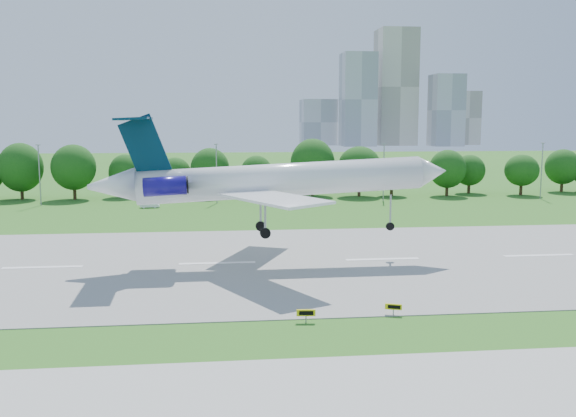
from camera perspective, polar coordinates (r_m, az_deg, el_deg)
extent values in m
plane|color=#2B661A|center=(56.03, 14.96, -9.87)|extent=(600.00, 600.00, 0.00)
cube|color=gray|center=(79.04, 8.40, -4.51)|extent=(400.00, 45.00, 0.08)
cylinder|color=#382314|center=(148.02, -22.02, 1.41)|extent=(0.70, 0.70, 3.60)
sphere|color=#104010|center=(147.64, -22.11, 3.10)|extent=(8.40, 8.40, 8.40)
cylinder|color=#382314|center=(142.46, -6.34, 1.70)|extent=(0.70, 0.70, 3.60)
sphere|color=#104010|center=(142.07, -6.36, 3.47)|extent=(8.40, 8.40, 8.40)
cylinder|color=#382314|center=(147.92, 9.36, 1.87)|extent=(0.70, 0.70, 3.60)
sphere|color=#104010|center=(147.54, 9.40, 3.57)|extent=(8.40, 8.40, 8.40)
cylinder|color=#382314|center=(163.29, 23.01, 1.90)|extent=(0.70, 0.70, 3.60)
sphere|color=#104010|center=(162.95, 23.09, 3.44)|extent=(8.40, 8.40, 8.40)
cylinder|color=gray|center=(136.72, -21.21, 2.74)|extent=(0.24, 0.24, 12.00)
cube|color=gray|center=(136.37, -21.34, 5.29)|extent=(0.90, 0.25, 0.18)
cylinder|color=gray|center=(132.11, -6.36, 3.06)|extent=(0.24, 0.24, 12.00)
cube|color=gray|center=(131.76, -6.40, 5.70)|extent=(0.90, 0.25, 0.18)
cylinder|color=gray|center=(136.62, 8.50, 3.17)|extent=(0.24, 0.24, 12.00)
cube|color=gray|center=(136.28, 8.55, 5.73)|extent=(0.90, 0.25, 0.18)
cylinder|color=gray|center=(149.42, 21.61, 3.10)|extent=(0.24, 0.24, 12.00)
cube|color=gray|center=(149.11, 21.73, 5.44)|extent=(0.90, 0.25, 0.18)
cube|color=#B2B2B7|center=(440.24, 6.23, 9.57)|extent=(22.00, 22.00, 62.00)
cube|color=beige|center=(462.45, 9.53, 10.54)|extent=(26.00, 26.00, 80.00)
cube|color=#B2B2B7|center=(452.07, 13.89, 8.46)|extent=(20.00, 20.00, 48.00)
cube|color=beige|center=(483.56, 15.42, 7.75)|extent=(18.00, 18.00, 38.00)
cube|color=#B2B2B7|center=(460.31, 2.70, 7.66)|extent=(24.00, 24.00, 32.00)
cylinder|color=white|center=(75.36, -0.58, 2.54)|extent=(33.68, 5.23, 5.32)
cone|color=white|center=(79.98, 12.67, 3.23)|extent=(3.88, 4.04, 4.05)
cone|color=white|center=(75.21, -15.38, 1.96)|extent=(5.66, 4.11, 4.12)
cube|color=white|center=(67.54, -1.35, 0.91)|extent=(11.59, 15.42, 0.52)
cube|color=white|center=(82.94, -2.71, 2.18)|extent=(10.74, 15.51, 0.52)
cube|color=#05273E|center=(74.55, -12.59, 5.35)|extent=(5.90, 0.79, 7.58)
cube|color=#05273E|center=(74.58, -13.53, 7.77)|extent=(3.99, 10.71, 0.40)
cylinder|color=navy|center=(71.83, -10.88, 1.96)|extent=(4.84, 2.30, 2.31)
cylinder|color=navy|center=(77.60, -10.72, 2.38)|extent=(4.84, 2.30, 2.31)
cylinder|color=gray|center=(78.77, 9.09, -0.18)|extent=(0.22, 0.22, 3.90)
cylinder|color=black|center=(79.06, 9.06, -1.58)|extent=(1.01, 0.37, 1.00)
cylinder|color=gray|center=(73.13, -2.04, -0.70)|extent=(0.27, 0.27, 3.90)
cylinder|color=black|center=(73.44, -2.03, -2.20)|extent=(1.24, 0.55, 1.23)
cylinder|color=gray|center=(77.95, -2.45, -0.17)|extent=(0.27, 0.27, 3.90)
cylinder|color=black|center=(78.24, -2.44, -1.59)|extent=(1.24, 0.55, 1.23)
cube|color=gray|center=(57.06, 9.34, -9.05)|extent=(0.12, 0.12, 0.64)
cube|color=yellow|center=(56.93, 9.35, -8.61)|extent=(1.42, 0.65, 0.50)
cube|color=black|center=(56.83, 9.35, -8.64)|extent=(1.03, 0.39, 0.32)
cube|color=gray|center=(54.42, 1.61, -9.75)|extent=(0.11, 0.11, 0.70)
cube|color=yellow|center=(54.27, 1.61, -9.25)|extent=(1.60, 0.32, 0.55)
cube|color=black|center=(54.17, 1.61, -9.28)|extent=(1.19, 0.13, 0.35)
imported|color=white|center=(127.58, -12.18, 0.33)|extent=(3.74, 1.38, 1.22)
imported|color=silver|center=(135.30, -10.59, 0.76)|extent=(3.32, 2.63, 1.06)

